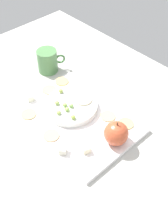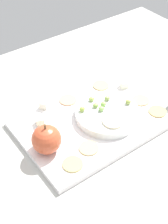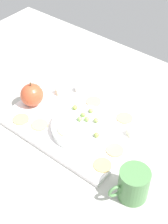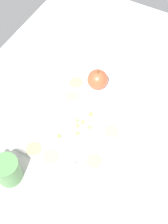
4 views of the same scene
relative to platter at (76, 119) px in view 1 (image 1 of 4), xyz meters
The scene contains 23 objects.
table 3.88cm from the platter, 156.92° to the left, with size 133.41×94.20×4.89cm, color #AEAEA6.
platter is the anchor object (origin of this frame).
serving_dish 4.89cm from the platter, 18.61° to the right, with size 17.76×17.76×2.31cm, color white.
apple_whole 16.15cm from the platter, behind, with size 7.42×7.42×7.42cm, color #BE4C2D.
apple_stem 17.84cm from the platter, behind, with size 0.50×0.50×1.20cm, color brown.
cheese_cube_0 14.73cm from the platter, 122.49° to the left, with size 2.20×2.20×2.20cm, color #EDE6CE.
cheese_cube_1 18.22cm from the platter, 19.66° to the left, with size 2.20×2.20×2.20cm, color #EEEECB.
cheese_cube_2 14.15cm from the platter, 149.60° to the left, with size 2.20×2.20×2.20cm, color #F9EBC2.
cracker_0 15.91cm from the platter, 42.53° to the left, with size 5.02×5.02×0.40cm, color tan.
cracker_1 16.87cm from the platter, ahead, with size 5.02×5.02×0.40cm, color tan.
cracker_2 10.94cm from the platter, 92.95° to the left, with size 5.02×5.02×0.40cm, color tan.
cracker_3 19.05cm from the platter, 25.58° to the right, with size 5.02×5.02×0.40cm, color tan.
cracker_4 16.25cm from the platter, 143.36° to the right, with size 5.02×5.02×0.40cm, color tan.
cracker_5 10.44cm from the platter, 131.06° to the right, with size 5.02×5.02×0.40cm, color tan.
grape_0 6.06cm from the platter, 11.24° to the left, with size 1.60×1.44×1.35cm, color #8FBD58.
grape_1 4.79cm from the platter, ahead, with size 1.60×1.44×1.35cm, color #8CC05F.
grape_2 8.31cm from the platter, 16.89° to the left, with size 1.60×1.44×1.38cm, color #95AE58.
grape_3 4.84cm from the platter, 33.03° to the left, with size 1.60×1.44×1.30cm, color #8DBA53.
grape_4 4.80cm from the platter, 119.08° to the left, with size 1.60×1.44×1.47cm, color #9ABF4A.
grape_5 11.71cm from the platter, 13.31° to the right, with size 1.60×1.44×1.51cm, color #98AF50.
grape_6 6.76cm from the platter, 53.67° to the left, with size 1.60×1.44×1.30cm, color #9EBD57.
apple_slice_0 7.15cm from the platter, 64.32° to the right, with size 5.76×5.76×0.60cm, color #F4E4BC.
cup 29.82cm from the platter, 19.95° to the right, with size 7.78×10.37×9.06cm.
Camera 1 is at (-45.57, 40.12, 73.59)cm, focal length 44.97 mm.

